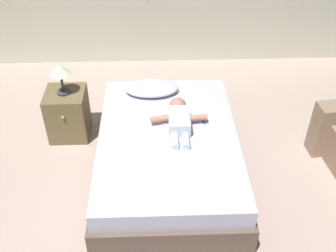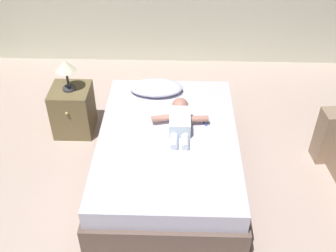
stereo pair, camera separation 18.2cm
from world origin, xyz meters
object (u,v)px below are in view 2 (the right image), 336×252
Objects in this scene: bed at (168,154)px; lamp at (65,68)px; baby at (180,119)px; nightstand at (73,110)px; toothbrush at (203,121)px; pillow at (156,88)px.

bed is 1.29m from lamp.
baby is at bearing -22.22° from lamp.
baby is 1.20× the size of nightstand.
bed is 3.06× the size of baby.
nightstand is at bearing 163.16° from toothbrush.
toothbrush is at bearing 13.74° from baby.
pillow is at bearing 134.03° from toothbrush.
lamp reaches higher than toothbrush.
toothbrush is 1.41m from lamp.
bed is 0.44m from toothbrush.
bed is at bearing -78.15° from pillow.
lamp reaches higher than nightstand.
nightstand is at bearing -174.93° from pillow.
nightstand is (-1.11, 0.45, -0.25)m from baby.
bed is 3.68× the size of nightstand.
toothbrush is 0.41× the size of lamp.
pillow is 0.58m from baby.
baby is 1.22m from lamp.
pillow is 0.90m from nightstand.
toothbrush is at bearing -16.84° from nightstand.
lamp is (-1.00, 0.60, 0.54)m from bed.
toothbrush reaches higher than bed.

